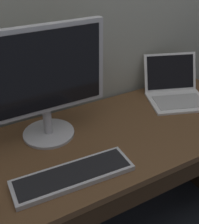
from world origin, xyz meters
TOP-DOWN VIEW (x-y plane):
  - desk at (0.00, -0.02)m, footprint 1.48×0.63m
  - laptop_white at (0.44, 0.13)m, footprint 0.40×0.41m
  - external_monitor at (-0.31, 0.13)m, footprint 0.53×0.23m
  - wired_keyboard at (-0.33, -0.17)m, footprint 0.47×0.17m

SIDE VIEW (x-z plane):
  - desk at x=0.00m, z-range 0.17..0.92m
  - wired_keyboard at x=-0.33m, z-range 0.75..0.77m
  - laptop_white at x=0.44m, z-range 0.69..0.90m
  - external_monitor at x=-0.31m, z-range 0.79..1.29m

